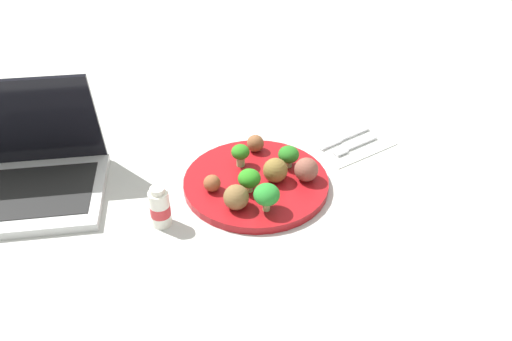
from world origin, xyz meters
name	(u,v)px	position (x,y,z in m)	size (l,w,h in m)	color
ground_plane	(256,185)	(0.00, 0.00, 0.00)	(4.00, 4.00, 0.00)	#B2B2AD
plate	(256,182)	(0.00, 0.00, 0.01)	(0.28, 0.28, 0.02)	maroon
broccoli_floret_back_right	(267,195)	(0.04, 0.09, 0.05)	(0.05, 0.05, 0.05)	#9EC474
broccoli_floret_far_rim	(288,154)	(-0.08, 0.00, 0.04)	(0.04, 0.04, 0.04)	#8EC27B
broccoli_floret_back_left	(240,153)	(0.00, -0.06, 0.05)	(0.04, 0.04, 0.05)	#8DBC76
broccoli_floret_mid_left	(249,179)	(0.03, 0.02, 0.04)	(0.04, 0.04, 0.05)	#9DCD76
meatball_back_right	(275,170)	(-0.03, 0.02, 0.04)	(0.05, 0.05, 0.05)	brown
meatball_center	(306,170)	(-0.08, 0.05, 0.04)	(0.05, 0.05, 0.05)	brown
meatball_front_right	(236,197)	(0.08, 0.05, 0.04)	(0.05, 0.05, 0.05)	brown
meatball_far_rim	(255,143)	(-0.05, -0.08, 0.03)	(0.04, 0.04, 0.04)	brown
meatball_mid_right	(212,183)	(0.09, -0.02, 0.03)	(0.03, 0.03, 0.03)	brown
napkin	(350,143)	(-0.25, -0.01, 0.00)	(0.17, 0.12, 0.01)	white
fork	(353,146)	(-0.25, 0.01, 0.01)	(0.12, 0.02, 0.01)	silver
knife	(342,138)	(-0.25, -0.03, 0.01)	(0.15, 0.02, 0.01)	silver
yogurt_bottle	(160,208)	(0.20, 0.00, 0.04)	(0.04, 0.04, 0.08)	white
laptop	(15,175)	(0.39, -0.23, 0.04)	(0.38, 0.34, 0.21)	silver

